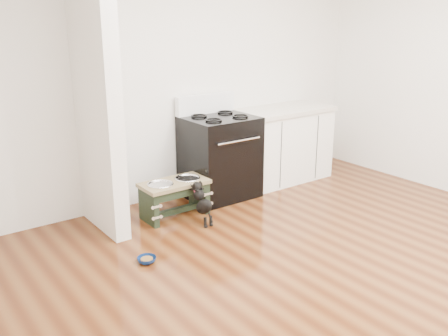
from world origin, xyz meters
TOP-DOWN VIEW (x-y plane):
  - ground at (0.00, 0.00)m, footprint 5.00×5.00m
  - room_shell at (0.00, 0.00)m, footprint 5.00×5.00m
  - partition_wall at (-1.18, 2.10)m, footprint 0.15×0.80m
  - oven_range at (0.25, 2.16)m, footprint 0.76×0.69m
  - cabinet_run at (1.23, 2.18)m, footprint 1.24×0.64m
  - dog_feeder at (-0.48, 1.93)m, footprint 0.69×0.37m
  - puppy at (-0.36, 1.61)m, footprint 0.12×0.35m
  - floor_bowl at (-1.20, 1.20)m, footprint 0.19×0.19m

SIDE VIEW (x-z plane):
  - ground at x=0.00m, z-range 0.00..0.00m
  - floor_bowl at x=-1.20m, z-range 0.00..0.05m
  - puppy at x=-0.36m, z-range 0.02..0.44m
  - dog_feeder at x=-0.48m, z-range 0.07..0.47m
  - cabinet_run at x=1.23m, z-range 0.00..0.91m
  - oven_range at x=0.25m, z-range -0.09..1.05m
  - partition_wall at x=-1.18m, z-range 0.00..2.70m
  - room_shell at x=0.00m, z-range -0.88..4.12m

